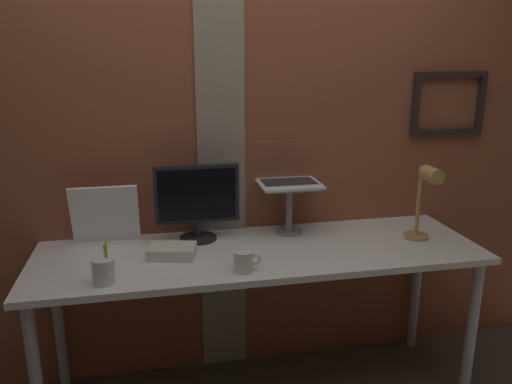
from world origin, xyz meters
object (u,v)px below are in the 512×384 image
at_px(monitor, 197,198).
at_px(whiteboard_panel, 105,214).
at_px(desk_lamp, 425,195).
at_px(coffee_mug, 244,261).
at_px(pen_cup, 104,271).
at_px(laptop, 286,172).

relative_size(monitor, whiteboard_panel, 1.30).
bearing_deg(desk_lamp, coffee_mug, -169.70).
relative_size(desk_lamp, coffee_mug, 3.21).
height_order(monitor, coffee_mug, monitor).
height_order(desk_lamp, pen_cup, desk_lamp).
distance_m(monitor, coffee_mug, 0.47).
xyz_separation_m(monitor, laptop, (0.46, 0.07, 0.09)).
xyz_separation_m(whiteboard_panel, coffee_mug, (0.58, -0.45, -0.10)).
height_order(monitor, pen_cup, monitor).
xyz_separation_m(laptop, coffee_mug, (-0.31, -0.48, -0.26)).
relative_size(monitor, laptop, 1.32).
xyz_separation_m(monitor, desk_lamp, (1.05, -0.25, 0.02)).
relative_size(whiteboard_panel, pen_cup, 1.75).
height_order(desk_lamp, coffee_mug, desk_lamp).
xyz_separation_m(laptop, whiteboard_panel, (-0.89, -0.03, -0.16)).
distance_m(whiteboard_panel, pen_cup, 0.46).
relative_size(monitor, pen_cup, 2.27).
bearing_deg(laptop, whiteboard_panel, -178.10).
distance_m(whiteboard_panel, coffee_mug, 0.74).
height_order(whiteboard_panel, pen_cup, whiteboard_panel).
bearing_deg(laptop, pen_cup, -150.92).
distance_m(monitor, desk_lamp, 1.08).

